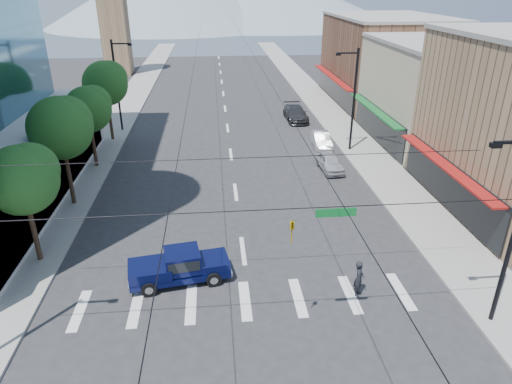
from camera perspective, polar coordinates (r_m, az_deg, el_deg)
ground at (r=21.56m, az=-0.52°, el=-15.87°), size 160.00×160.00×0.00m
sidewalk_left at (r=58.95m, az=-15.88°, el=10.29°), size 4.00×120.00×0.15m
sidewalk_right at (r=59.49m, az=7.90°, el=11.12°), size 4.00×120.00×0.15m
shop_mid at (r=46.56m, az=22.51°, el=11.23°), size 12.00×14.00×9.00m
shop_far at (r=60.84m, az=15.83°, el=15.49°), size 12.00×18.00×10.00m
clock_tower at (r=79.78m, az=-17.56°, el=21.45°), size 4.80×4.80×20.40m
tree_near at (r=26.02m, az=-26.93°, el=1.67°), size 3.65×3.64×6.71m
tree_midnear at (r=32.07m, az=-23.02°, el=7.61°), size 4.09×4.09×7.52m
tree_midfar at (r=38.72m, az=-20.07°, el=9.89°), size 3.65×3.64×6.71m
tree_far at (r=45.24m, az=-18.16°, el=12.95°), size 4.09×4.09×7.52m
signal_rig at (r=18.01m, az=0.31°, el=-6.69°), size 21.80×0.20×9.00m
lamp_pole_nw at (r=48.06m, az=-16.89°, el=12.96°), size 2.00×0.25×9.00m
lamp_pole_ne at (r=41.12m, az=12.00°, el=11.59°), size 2.00×0.25×9.00m
pickup_truck at (r=23.80m, az=-9.62°, el=-9.10°), size 5.35×2.63×1.74m
pedestrian at (r=23.07m, az=12.74°, el=-10.48°), size 0.67×0.81×1.90m
parked_car_near at (r=37.51m, az=9.20°, el=3.69°), size 1.87×4.10×1.36m
parked_car_mid at (r=42.81m, az=8.16°, el=6.47°), size 1.66×4.22×1.37m
parked_car_far at (r=51.06m, az=4.98°, el=9.77°), size 2.29×5.42×1.56m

